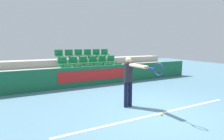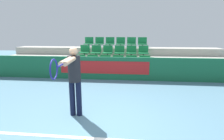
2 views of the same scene
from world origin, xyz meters
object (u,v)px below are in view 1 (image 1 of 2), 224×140
stadium_chair_17 (105,54)px  stadium_chair_11 (112,60)px  stadium_chair_0 (67,72)px  stadium_chair_1 (79,71)px  tennis_ball (161,114)px  stadium_chair_14 (79,54)px  stadium_chair_3 (100,70)px  stadium_chair_9 (94,61)px  stadium_chair_6 (63,63)px  stadium_chair_10 (103,61)px  tennis_player (130,77)px  stadium_chair_13 (69,55)px  stadium_chair_4 (110,69)px  stadium_chair_12 (59,55)px  stadium_chair_2 (90,71)px  stadium_chair_16 (97,54)px  stadium_chair_5 (119,69)px  stadium_chair_15 (88,54)px  stadium_chair_7 (74,62)px

stadium_chair_17 → stadium_chair_11: bearing=-90.0°
stadium_chair_0 → stadium_chair_1: bearing=0.0°
stadium_chair_11 → tennis_ball: size_ratio=8.33×
stadium_chair_14 → stadium_chair_11: bearing=-28.5°
stadium_chair_3 → stadium_chair_9: 1.04m
stadium_chair_6 → stadium_chair_14: bearing=39.2°
stadium_chair_10 → stadium_chair_14: (-1.18, 0.96, 0.38)m
stadium_chair_3 → tennis_player: 4.15m
stadium_chair_13 → stadium_chair_11: bearing=-22.2°
stadium_chair_9 → stadium_chair_10: (0.59, 0.00, 0.00)m
stadium_chair_4 → stadium_chair_14: stadium_chair_14 is taller
stadium_chair_6 → stadium_chair_12: bearing=90.0°
stadium_chair_2 → stadium_chair_3: (0.59, 0.00, 0.00)m
stadium_chair_16 → stadium_chair_13: bearing=180.0°
stadium_chair_1 → stadium_chair_4: same height
stadium_chair_3 → stadium_chair_5: size_ratio=1.00×
stadium_chair_4 → stadium_chair_17: bearing=72.9°
stadium_chair_0 → stadium_chair_5: 2.96m
stadium_chair_10 → stadium_chair_17: size_ratio=1.00×
stadium_chair_2 → tennis_ball: stadium_chair_2 is taller
stadium_chair_2 → tennis_player: (-0.12, -4.07, 0.35)m
stadium_chair_15 → tennis_player: bearing=-96.8°
stadium_chair_0 → stadium_chair_16: 3.15m
stadium_chair_2 → stadium_chair_10: stadium_chair_10 is taller
stadium_chair_2 → stadium_chair_4: same height
stadium_chair_6 → stadium_chair_13: size_ratio=1.00×
stadium_chair_4 → stadium_chair_15: bearing=107.1°
stadium_chair_6 → tennis_ball: 6.24m
stadium_chair_4 → stadium_chair_10: size_ratio=1.00×
stadium_chair_1 → stadium_chair_9: 1.57m
stadium_chair_7 → stadium_chair_14: bearing=58.5°
stadium_chair_4 → stadium_chair_5: (0.59, 0.00, 0.00)m
stadium_chair_0 → stadium_chair_1: same height
stadium_chair_2 → stadium_chair_14: size_ratio=1.00×
stadium_chair_5 → stadium_chair_11: 1.04m
stadium_chair_3 → stadium_chair_17: bearing=58.5°
stadium_chair_2 → stadium_chair_15: size_ratio=1.00×
stadium_chair_10 → stadium_chair_15: 1.19m
stadium_chair_4 → stadium_chair_5: 0.59m
stadium_chair_3 → stadium_chair_7: bearing=140.8°
stadium_chair_7 → stadium_chair_16: bearing=28.5°
stadium_chair_7 → stadium_chair_9: 1.18m
stadium_chair_10 → stadium_chair_12: size_ratio=1.00×
stadium_chair_7 → stadium_chair_4: bearing=-28.5°
stadium_chair_5 → stadium_chair_6: stadium_chair_6 is taller
stadium_chair_3 → stadium_chair_13: 2.39m
stadium_chair_4 → stadium_chair_9: stadium_chair_9 is taller
stadium_chair_14 → tennis_player: size_ratio=0.34×
stadium_chair_14 → stadium_chair_0: bearing=-121.5°
stadium_chair_5 → stadium_chair_13: bearing=140.8°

